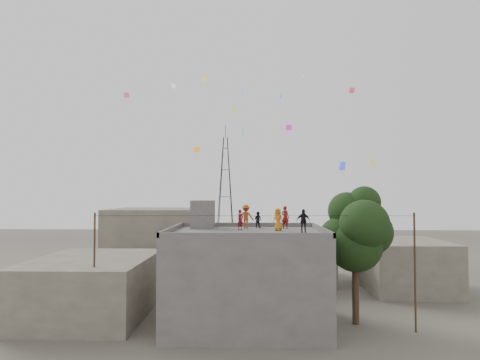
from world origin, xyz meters
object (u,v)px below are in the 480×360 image
(stair_head_box, at_px, (203,214))
(person_dark_adult, at_px, (303,221))
(transmission_tower, at_px, (225,191))
(person_red_adult, at_px, (285,217))
(tree, at_px, (357,231))

(stair_head_box, height_order, person_dark_adult, stair_head_box)
(transmission_tower, distance_m, person_red_adult, 38.35)
(person_red_adult, xyz_separation_m, person_dark_adult, (0.88, -3.13, -0.05))
(person_red_adult, bearing_deg, stair_head_box, 29.63)
(transmission_tower, xyz_separation_m, person_red_adult, (6.73, -37.69, -2.17))
(person_red_adult, bearing_deg, transmission_tower, -47.44)
(stair_head_box, xyz_separation_m, transmission_tower, (-0.80, 37.40, 1.97))
(tree, bearing_deg, transmission_tower, 106.09)
(person_red_adult, distance_m, person_dark_adult, 3.25)
(tree, height_order, person_red_adult, tree)
(tree, height_order, person_dark_adult, tree)
(tree, bearing_deg, stair_head_box, 169.26)
(transmission_tower, height_order, person_dark_adult, transmission_tower)
(tree, bearing_deg, person_red_adult, 159.73)
(transmission_tower, relative_size, person_red_adult, 12.45)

